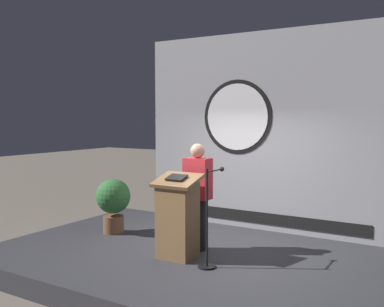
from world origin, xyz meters
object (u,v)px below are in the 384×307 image
object	(u,v)px
podium	(177,217)
speaker_person	(198,196)
microphone_stand	(209,232)
potted_plant	(113,200)

from	to	relation	value
podium	speaker_person	distance (m)	0.54
speaker_person	microphone_stand	world-z (taller)	speaker_person
speaker_person	potted_plant	world-z (taller)	speaker_person
podium	microphone_stand	bearing A→B (deg)	-8.86
potted_plant	speaker_person	bearing A→B (deg)	-3.20
podium	microphone_stand	xyz separation A→B (m)	(0.57, -0.09, -0.12)
podium	microphone_stand	distance (m)	0.59
microphone_stand	potted_plant	size ratio (longest dim) A/B	1.42
podium	speaker_person	world-z (taller)	speaker_person
microphone_stand	speaker_person	bearing A→B (deg)	132.63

